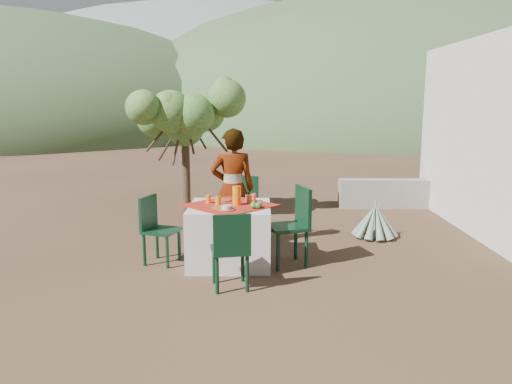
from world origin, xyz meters
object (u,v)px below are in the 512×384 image
(shrub_tree, at_px, (189,122))
(chair_left, at_px, (156,226))
(table, at_px, (230,234))
(juice_pitcher, at_px, (237,195))
(chair_right, at_px, (294,222))
(chair_near, at_px, (231,247))
(person, at_px, (233,189))
(agave, at_px, (375,221))
(chair_far, at_px, (241,205))

(shrub_tree, bearing_deg, chair_left, -92.17)
(table, height_order, chair_left, chair_left)
(table, distance_m, chair_left, 0.94)
(shrub_tree, height_order, juice_pitcher, shrub_tree)
(chair_right, bearing_deg, juice_pitcher, -110.70)
(chair_left, bearing_deg, juice_pitcher, -73.00)
(shrub_tree, distance_m, juice_pitcher, 2.83)
(chair_left, xyz_separation_m, juice_pitcher, (1.03, -0.01, 0.40))
(chair_near, xyz_separation_m, person, (-0.07, 1.63, 0.36))
(chair_near, height_order, shrub_tree, shrub_tree)
(juice_pitcher, bearing_deg, chair_near, -91.40)
(shrub_tree, relative_size, agave, 2.91)
(chair_right, xyz_separation_m, agave, (1.32, 1.29, -0.31))
(chair_right, xyz_separation_m, shrub_tree, (-1.65, 2.60, 1.13))
(chair_far, xyz_separation_m, person, (-0.10, -0.35, 0.31))
(chair_far, xyz_separation_m, shrub_tree, (-0.95, 1.50, 1.15))
(table, bearing_deg, chair_left, -179.99)
(juice_pitcher, bearing_deg, shrub_tree, 110.13)
(chair_left, relative_size, agave, 1.18)
(chair_left, distance_m, agave, 3.32)
(table, height_order, chair_near, chair_near)
(chair_far, bearing_deg, chair_right, -37.31)
(chair_near, bearing_deg, chair_left, -53.86)
(person, bearing_deg, chair_near, 86.23)
(chair_right, height_order, juice_pitcher, juice_pitcher)
(chair_left, relative_size, shrub_tree, 0.41)
(person, height_order, shrub_tree, shrub_tree)
(chair_right, distance_m, person, 1.14)
(table, relative_size, person, 0.77)
(table, distance_m, juice_pitcher, 0.51)
(person, xyz_separation_m, agave, (2.13, 0.54, -0.60))
(chair_far, height_order, chair_left, chair_far)
(table, distance_m, agave, 2.46)
(table, relative_size, chair_near, 1.48)
(chair_left, height_order, juice_pitcher, juice_pitcher)
(chair_far, bearing_deg, person, -86.21)
(chair_right, relative_size, agave, 1.36)
(chair_right, bearing_deg, table, -111.00)
(person, height_order, juice_pitcher, person)
(chair_far, relative_size, agave, 1.31)
(table, relative_size, shrub_tree, 0.61)
(chair_left, bearing_deg, person, -36.25)
(table, distance_m, chair_right, 0.83)
(chair_far, distance_m, agave, 2.06)
(chair_far, bearing_deg, juice_pitcher, -70.67)
(table, xyz_separation_m, agave, (2.13, 1.23, -0.13))
(chair_near, bearing_deg, agave, -144.42)
(table, bearing_deg, chair_far, 84.18)
(chair_far, distance_m, person, 0.48)
(person, bearing_deg, juice_pitcher, 91.16)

